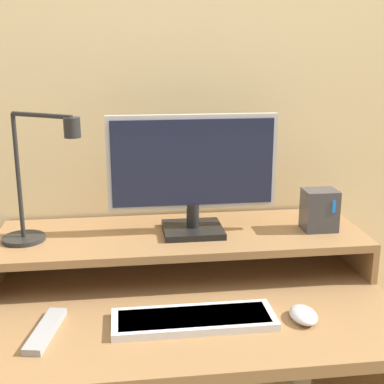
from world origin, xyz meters
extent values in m
cube|color=beige|center=(0.00, 0.73, 1.25)|extent=(6.00, 0.05, 2.50)
cube|color=olive|center=(0.00, 0.35, 0.72)|extent=(1.05, 0.70, 0.03)
cube|color=olive|center=(0.51, 0.53, 0.78)|extent=(0.02, 0.35, 0.09)
cube|color=olive|center=(0.00, 0.53, 0.84)|extent=(1.05, 0.35, 0.02)
cube|color=black|center=(0.03, 0.52, 0.86)|extent=(0.17, 0.16, 0.02)
cylinder|color=black|center=(0.03, 0.52, 0.90)|extent=(0.04, 0.04, 0.07)
cube|color=#B7B7BC|center=(0.03, 0.52, 1.06)|extent=(0.47, 0.02, 0.26)
cube|color=#191E38|center=(0.03, 0.51, 1.06)|extent=(0.45, 0.01, 0.24)
cylinder|color=black|center=(-0.44, 0.51, 0.86)|extent=(0.12, 0.12, 0.01)
cylinder|color=black|center=(-0.44, 0.51, 1.03)|extent=(0.01, 0.01, 0.34)
cylinder|color=black|center=(-0.36, 0.46, 1.20)|extent=(0.16, 0.11, 0.01)
cylinder|color=black|center=(-0.28, 0.41, 1.18)|extent=(0.04, 0.04, 0.05)
cube|color=#3D3D42|center=(0.40, 0.49, 0.91)|extent=(0.10, 0.08, 0.12)
cube|color=#1972F2|center=(0.43, 0.46, 0.93)|extent=(0.01, 0.00, 0.04)
cube|color=silver|center=(-0.01, 0.21, 0.75)|extent=(0.39, 0.13, 0.02)
cube|color=#AFAFB3|center=(-0.01, 0.21, 0.75)|extent=(0.36, 0.10, 0.01)
ellipsoid|color=silver|center=(0.26, 0.19, 0.75)|extent=(0.06, 0.10, 0.03)
cube|color=#99999E|center=(-0.35, 0.20, 0.74)|extent=(0.08, 0.19, 0.02)
camera|label=1|loc=(-0.16, -0.92, 1.37)|focal=50.00mm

